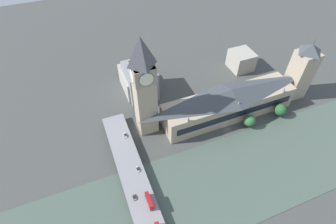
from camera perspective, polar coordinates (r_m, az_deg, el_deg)
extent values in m
plane|color=#424442|center=(209.05, 12.74, -3.75)|extent=(600.00, 600.00, 0.00)
cube|color=#47564C|center=(193.02, 18.50, -11.62)|extent=(63.20, 360.00, 0.30)
cube|color=tan|center=(213.42, 12.98, 1.40)|extent=(23.72, 107.59, 19.62)
cube|color=black|center=(206.29, 14.71, -0.60)|extent=(0.40, 98.99, 5.89)
pyramid|color=#3D4247|center=(204.46, 13.59, 4.04)|extent=(23.25, 105.44, 7.05)
cone|color=gray|center=(222.27, 23.94, 4.50)|extent=(2.20, 2.20, 5.00)
cone|color=gray|center=(199.05, 15.14, 1.85)|extent=(2.20, 2.20, 5.00)
cone|color=gray|center=(182.16, 4.41, -1.45)|extent=(2.20, 2.20, 5.00)
cube|color=tan|center=(184.41, -5.00, 2.69)|extent=(13.81, 13.81, 59.69)
cube|color=gray|center=(169.01, -5.51, 8.48)|extent=(14.64, 14.64, 12.43)
cylinder|color=black|center=(163.66, -4.74, 7.08)|extent=(0.50, 10.12, 10.12)
cylinder|color=silver|center=(163.56, -4.72, 7.05)|extent=(0.62, 9.37, 9.37)
cylinder|color=black|center=(174.48, -6.24, 9.80)|extent=(0.50, 10.12, 10.12)
cylinder|color=silver|center=(174.59, -6.25, 9.83)|extent=(0.62, 9.37, 9.37)
cylinder|color=black|center=(170.60, -3.22, 9.05)|extent=(10.12, 0.50, 10.12)
cylinder|color=silver|center=(170.63, -3.18, 9.06)|extent=(9.37, 0.62, 9.37)
cylinder|color=black|center=(167.71, -7.82, 7.89)|extent=(10.12, 0.50, 10.12)
cylinder|color=silver|center=(167.69, -7.87, 7.88)|extent=(9.37, 0.62, 9.37)
pyramid|color=#424247|center=(159.64, -5.92, 13.06)|extent=(14.08, 14.08, 19.89)
cube|color=tan|center=(244.04, 26.70, 7.29)|extent=(15.54, 15.54, 43.00)
pyramid|color=#3D4247|center=(231.11, 28.77, 12.03)|extent=(15.54, 15.54, 6.99)
cylinder|color=#333338|center=(228.54, 29.26, 13.15)|extent=(0.30, 0.30, 4.00)
cube|color=slate|center=(168.56, -5.16, -20.47)|extent=(3.00, 14.15, 4.52)
cube|color=slate|center=(197.06, -10.24, -6.31)|extent=(3.00, 14.15, 4.52)
cube|color=gray|center=(165.94, -5.23, -20.08)|extent=(158.39, 16.65, 1.20)
cube|color=red|center=(165.10, -4.10, -18.88)|extent=(10.52, 2.42, 1.94)
cube|color=black|center=(164.75, -4.11, -18.82)|extent=(9.47, 2.48, 0.85)
cube|color=red|center=(163.20, -4.14, -18.57)|extent=(10.31, 2.42, 2.27)
cube|color=black|center=(163.09, -4.14, -18.55)|extent=(9.47, 2.48, 1.09)
cube|color=#A01515|center=(162.10, -4.16, -18.38)|extent=(10.21, 2.30, 0.16)
cylinder|color=black|center=(167.82, -4.22, -17.61)|extent=(1.10, 0.28, 1.10)
cylinder|color=black|center=(167.63, -4.97, -17.84)|extent=(1.10, 0.28, 1.10)
cylinder|color=black|center=(164.28, -3.18, -20.14)|extent=(1.10, 0.28, 1.10)
cylinder|color=black|center=(164.08, -3.95, -20.39)|extent=(1.10, 0.28, 1.10)
cube|color=silver|center=(194.86, -9.29, -5.04)|extent=(4.70, 1.77, 0.61)
cube|color=black|center=(194.30, -9.30, -4.96)|extent=(2.44, 1.59, 0.59)
cylinder|color=black|center=(196.30, -9.21, -4.61)|extent=(0.62, 0.22, 0.62)
cylinder|color=black|center=(196.18, -9.65, -4.74)|extent=(0.62, 0.22, 0.62)
cylinder|color=black|center=(193.90, -8.91, -5.43)|extent=(0.62, 0.22, 0.62)
cylinder|color=black|center=(193.77, -9.36, -5.56)|extent=(0.62, 0.22, 0.62)
cube|color=slate|center=(168.07, -7.36, -17.93)|extent=(3.92, 1.83, 0.64)
cube|color=black|center=(167.54, -7.36, -17.89)|extent=(2.04, 1.65, 0.44)
cylinder|color=black|center=(168.99, -7.22, -17.45)|extent=(0.65, 0.22, 0.65)
cylinder|color=black|center=(168.91, -7.78, -17.61)|extent=(0.65, 0.22, 0.65)
cylinder|color=black|center=(167.66, -6.91, -18.32)|extent=(0.65, 0.22, 0.65)
cylinder|color=black|center=(167.58, -7.48, -18.49)|extent=(0.65, 0.22, 0.65)
cube|color=silver|center=(177.25, -6.60, -12.26)|extent=(4.35, 1.76, 0.59)
cube|color=black|center=(176.75, -6.60, -12.21)|extent=(2.26, 1.59, 0.43)
cylinder|color=black|center=(178.41, -6.51, -11.77)|extent=(0.62, 0.22, 0.62)
cylinder|color=black|center=(178.27, -7.01, -11.92)|extent=(0.62, 0.22, 0.62)
cylinder|color=black|center=(176.60, -6.17, -12.67)|extent=(0.62, 0.22, 0.62)
cylinder|color=black|center=(176.46, -6.67, -12.82)|extent=(0.62, 0.22, 0.62)
cube|color=gray|center=(225.01, -6.05, 6.66)|extent=(29.89, 23.76, 27.64)
cube|color=#A39E93|center=(232.79, -7.68, 6.64)|extent=(32.69, 17.34, 18.76)
cube|color=#A39E93|center=(266.03, 15.64, 10.79)|extent=(21.49, 20.02, 17.71)
cylinder|color=brown|center=(214.16, 16.98, -2.74)|extent=(0.70, 0.70, 3.10)
sphere|color=#2D6633|center=(210.24, 17.30, -1.77)|extent=(9.19, 9.19, 9.19)
cylinder|color=brown|center=(230.47, 22.88, -0.52)|extent=(0.70, 0.70, 3.15)
sphere|color=#235628|center=(226.73, 23.28, 0.45)|extent=(9.47, 9.47, 9.47)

